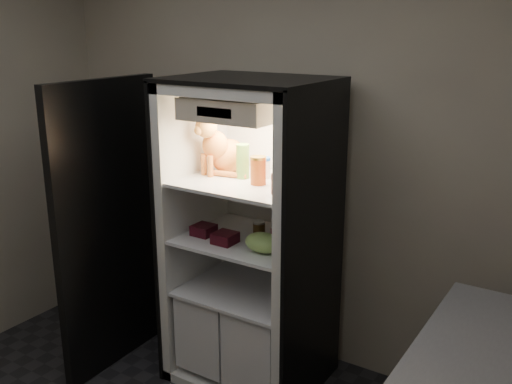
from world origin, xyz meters
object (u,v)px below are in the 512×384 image
at_px(soda_can_c, 276,237).
at_px(mayo_tub, 263,167).
at_px(pepper_jar, 291,167).
at_px(refrigerator, 253,257).
at_px(cream_carton, 280,183).
at_px(salsa_jar, 258,170).
at_px(soda_can_b, 285,236).
at_px(condiment_jar, 259,229).
at_px(parmesan_shaker, 243,161).
at_px(tabby_cat, 221,149).
at_px(grape_bag, 263,243).
at_px(soda_can_a, 283,227).
at_px(berry_box_right, 225,238).
at_px(berry_box_left, 204,230).

bearing_deg(soda_can_c, mayo_tub, 140.32).
bearing_deg(pepper_jar, refrigerator, 175.89).
relative_size(refrigerator, cream_carton, 16.33).
bearing_deg(salsa_jar, mayo_tub, 111.67).
bearing_deg(soda_can_b, refrigerator, 171.16).
bearing_deg(soda_can_b, salsa_jar, -160.45).
height_order(salsa_jar, soda_can_b, salsa_jar).
xyz_separation_m(cream_carton, condiment_jar, (-0.24, 0.17, -0.36)).
xyz_separation_m(salsa_jar, pepper_jar, (0.17, 0.07, 0.03)).
height_order(soda_can_c, condiment_jar, soda_can_c).
xyz_separation_m(parmesan_shaker, pepper_jar, (0.32, 0.01, 0.01)).
height_order(refrigerator, tabby_cat, refrigerator).
relative_size(soda_can_c, grape_bag, 0.58).
height_order(soda_can_a, soda_can_b, soda_can_a).
bearing_deg(tabby_cat, cream_carton, -5.50).
distance_m(mayo_tub, salsa_jar, 0.15).
relative_size(parmesan_shaker, mayo_tub, 1.66).
height_order(condiment_jar, berry_box_right, condiment_jar).
bearing_deg(condiment_jar, soda_can_b, -5.35).
relative_size(salsa_jar, condiment_jar, 1.60).
height_order(tabby_cat, pepper_jar, tabby_cat).
bearing_deg(cream_carton, soda_can_c, 127.70).
distance_m(cream_carton, berry_box_right, 0.52).
xyz_separation_m(mayo_tub, grape_bag, (0.16, -0.25, -0.36)).
relative_size(mayo_tub, salsa_jar, 0.76).
distance_m(parmesan_shaker, soda_can_b, 0.50).
distance_m(refrigerator, salsa_jar, 0.59).
bearing_deg(parmesan_shaker, salsa_jar, -23.67).
height_order(tabby_cat, soda_can_a, tabby_cat).
bearing_deg(tabby_cat, berry_box_left, -80.35).
bearing_deg(berry_box_left, pepper_jar, 15.83).
height_order(tabby_cat, salsa_jar, tabby_cat).
bearing_deg(berry_box_left, cream_carton, -3.02).
xyz_separation_m(tabby_cat, soda_can_a, (0.41, 0.05, -0.43)).
bearing_deg(soda_can_a, cream_carton, -64.69).
bearing_deg(tabby_cat, parmesan_shaker, 4.76).
xyz_separation_m(cream_carton, grape_bag, (-0.10, -0.01, -0.35)).
relative_size(cream_carton, berry_box_left, 0.94).
height_order(refrigerator, salsa_jar, refrigerator).
relative_size(soda_can_c, condiment_jar, 1.26).
bearing_deg(parmesan_shaker, soda_can_c, -16.00).
height_order(refrigerator, pepper_jar, refrigerator).
height_order(tabby_cat, berry_box_right, tabby_cat).
xyz_separation_m(parmesan_shaker, grape_bag, (0.25, -0.17, -0.40)).
relative_size(parmesan_shaker, grape_bag, 0.92).
bearing_deg(mayo_tub, grape_bag, -57.59).
height_order(tabby_cat, soda_can_b, tabby_cat).
relative_size(refrigerator, condiment_jar, 18.80).
bearing_deg(mayo_tub, cream_carton, -43.55).
bearing_deg(soda_can_c, grape_bag, -108.40).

